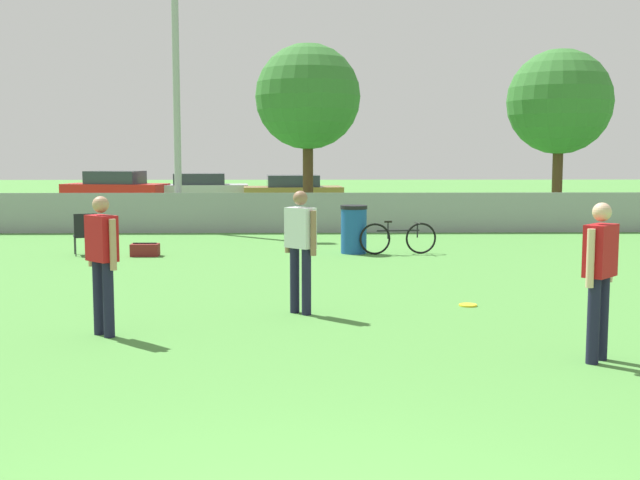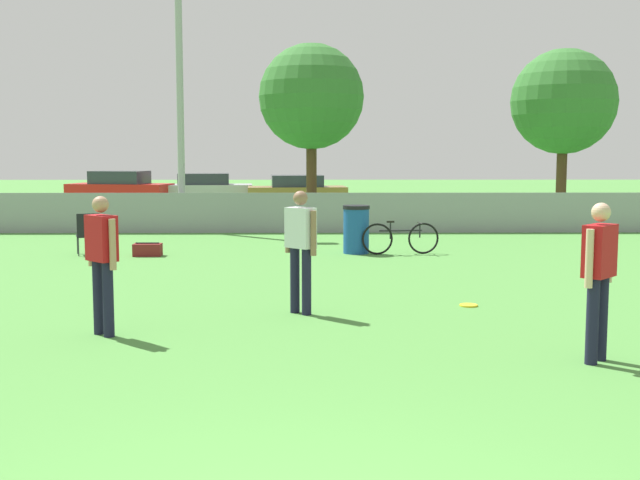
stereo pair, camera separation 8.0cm
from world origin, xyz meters
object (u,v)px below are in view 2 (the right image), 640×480
(light_pole, at_px, (179,58))
(gear_bag_sideline, at_px, (148,250))
(player_defender_red, at_px, (599,271))
(parked_car_red, at_px, (120,189))
(trash_bin, at_px, (356,229))
(player_receiver_white, at_px, (301,243))
(tree_far_right, at_px, (564,102))
(player_thrower_red, at_px, (102,255))
(parked_car_tan, at_px, (297,191))
(folding_chair_sideline, at_px, (88,232))
(tree_near_pole, at_px, (311,97))
(bicycle_sideline, at_px, (401,238))
(parked_car_silver, at_px, (204,189))
(frisbee_disc, at_px, (469,305))

(light_pole, relative_size, gear_bag_sideline, 13.72)
(light_pole, distance_m, player_defender_red, 16.30)
(parked_car_red, bearing_deg, gear_bag_sideline, -62.92)
(trash_bin, bearing_deg, light_pole, 131.58)
(player_receiver_white, xyz_separation_m, trash_bin, (1.13, 6.58, -0.45))
(tree_far_right, bearing_deg, trash_bin, -132.02)
(player_thrower_red, height_order, parked_car_tan, player_thrower_red)
(light_pole, height_order, parked_car_tan, light_pole)
(player_receiver_white, distance_m, parked_car_red, 23.55)
(gear_bag_sideline, bearing_deg, folding_chair_sideline, 172.83)
(tree_near_pole, distance_m, bicycle_sideline, 8.54)
(gear_bag_sideline, height_order, parked_car_silver, parked_car_silver)
(player_defender_red, height_order, gear_bag_sideline, player_defender_red)
(tree_near_pole, height_order, parked_car_silver, tree_near_pole)
(folding_chair_sideline, relative_size, gear_bag_sideline, 1.54)
(parked_car_red, bearing_deg, folding_chair_sideline, -67.20)
(tree_far_right, height_order, folding_chair_sideline, tree_far_right)
(parked_car_red, distance_m, parked_car_silver, 3.43)
(frisbee_disc, height_order, parked_car_silver, parked_car_silver)
(player_receiver_white, relative_size, folding_chair_sideline, 1.86)
(player_receiver_white, height_order, parked_car_red, player_receiver_white)
(light_pole, height_order, player_defender_red, light_pole)
(tree_near_pole, bearing_deg, tree_far_right, 1.84)
(bicycle_sideline, bearing_deg, trash_bin, 162.06)
(parked_car_red, bearing_deg, trash_bin, -48.67)
(player_thrower_red, xyz_separation_m, bicycle_sideline, (4.45, 7.67, -0.62))
(light_pole, distance_m, parked_car_red, 11.98)
(parked_car_red, bearing_deg, player_thrower_red, -65.31)
(light_pole, distance_m, parked_car_silver, 11.88)
(frisbee_disc, height_order, trash_bin, trash_bin)
(folding_chair_sideline, relative_size, trash_bin, 0.86)
(parked_car_tan, bearing_deg, player_receiver_white, -93.65)
(folding_chair_sideline, xyz_separation_m, bicycle_sideline, (6.73, 0.06, -0.15))
(trash_bin, bearing_deg, bicycle_sideline, -11.28)
(trash_bin, bearing_deg, player_thrower_red, -113.98)
(bicycle_sideline, height_order, trash_bin, trash_bin)
(player_receiver_white, height_order, bicycle_sideline, player_receiver_white)
(bicycle_sideline, bearing_deg, light_pole, 129.24)
(tree_near_pole, height_order, folding_chair_sideline, tree_near_pole)
(player_defender_red, distance_m, parked_car_silver, 26.57)
(trash_bin, bearing_deg, player_defender_red, -77.59)
(tree_far_right, distance_m, folding_chair_sideline, 15.21)
(bicycle_sideline, bearing_deg, parked_car_silver, 104.63)
(gear_bag_sideline, xyz_separation_m, parked_car_tan, (2.93, 15.22, 0.50))
(tree_near_pole, xyz_separation_m, tree_far_right, (7.82, 0.25, -0.13))
(trash_bin, bearing_deg, parked_car_tan, 95.97)
(light_pole, xyz_separation_m, player_defender_red, (6.65, -14.39, -3.81))
(tree_near_pole, height_order, frisbee_disc, tree_near_pole)
(player_receiver_white, bearing_deg, player_defender_red, 4.44)
(folding_chair_sideline, bearing_deg, tree_near_pole, -141.38)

